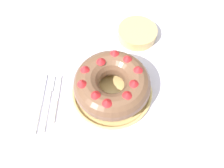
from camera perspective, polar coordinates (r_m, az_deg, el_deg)
The scene contains 8 objects.
ground_plane at distance 1.52m, azimuth -0.81°, elevation -16.94°, with size 8.00×8.00×0.00m, color brown.
dining_table at distance 0.86m, azimuth -1.38°, elevation -7.11°, with size 1.37×1.09×0.78m.
serving_dish at distance 0.78m, azimuth -0.00°, elevation -1.93°, with size 0.29×0.29×0.02m.
bundt_cake at distance 0.73m, azimuth -0.00°, elevation 0.06°, with size 0.26×0.26×0.10m.
fork at distance 0.81m, azimuth -16.27°, elevation -3.63°, with size 0.02×0.21×0.01m.
serving_knife at distance 0.80m, azimuth -18.61°, elevation -5.64°, with size 0.02×0.23×0.01m.
cake_knife at distance 0.79m, azimuth -14.60°, elevation -4.38°, with size 0.02×0.18×0.01m.
side_bowl at distance 0.93m, azimuth 6.60°, elevation 13.06°, with size 0.16×0.16×0.04m, color tan.
Camera 1 is at (0.03, -0.32, 1.48)m, focal length 35.00 mm.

